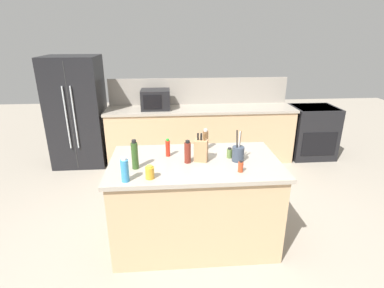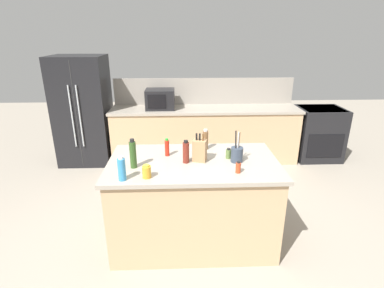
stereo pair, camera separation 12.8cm
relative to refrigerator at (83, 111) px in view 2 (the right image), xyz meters
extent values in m
plane|color=gray|center=(1.77, -2.25, -0.90)|extent=(14.00, 14.00, 0.00)
cube|color=tan|center=(2.07, -0.05, -0.45)|extent=(3.16, 0.62, 0.90)
cube|color=#9E9384|center=(2.07, -0.05, 0.02)|extent=(3.20, 0.66, 0.04)
cube|color=gray|center=(2.07, 0.27, 0.27)|extent=(3.16, 0.03, 0.46)
cube|color=tan|center=(1.77, -2.25, -0.45)|extent=(1.65, 0.92, 0.90)
cube|color=#9E9384|center=(1.77, -2.25, 0.02)|extent=(1.71, 0.98, 0.04)
cube|color=black|center=(0.00, 0.00, 0.00)|extent=(0.85, 0.72, 1.81)
cube|color=#2D2D2D|center=(0.00, -0.36, 0.00)|extent=(0.01, 0.00, 1.72)
cylinder|color=#ADB2B7|center=(-0.06, -0.38, 0.00)|extent=(0.02, 0.02, 0.99)
cylinder|color=#ADB2B7|center=(0.06, -0.38, 0.00)|extent=(0.02, 0.02, 0.99)
cube|color=black|center=(4.09, -0.05, -0.44)|extent=(0.76, 0.64, 0.92)
cube|color=black|center=(4.09, -0.37, -0.56)|extent=(0.61, 0.01, 0.41)
cube|color=black|center=(4.09, -0.05, 0.01)|extent=(0.68, 0.58, 0.02)
cube|color=black|center=(1.31, -0.05, 0.20)|extent=(0.47, 0.38, 0.33)
cube|color=black|center=(1.27, -0.24, 0.20)|extent=(0.29, 0.01, 0.23)
cube|color=#A87C54|center=(1.83, -2.25, 0.15)|extent=(0.15, 0.13, 0.22)
cylinder|color=black|center=(1.80, -2.24, 0.29)|extent=(0.02, 0.02, 0.07)
cylinder|color=black|center=(1.83, -2.25, 0.29)|extent=(0.02, 0.02, 0.07)
cylinder|color=brown|center=(1.86, -2.26, 0.29)|extent=(0.02, 0.02, 0.07)
cylinder|color=#333D4C|center=(2.20, -2.28, 0.11)|extent=(0.12, 0.12, 0.15)
cylinder|color=olive|center=(2.21, -2.27, 0.27)|extent=(0.01, 0.05, 0.18)
cylinder|color=black|center=(2.18, -2.28, 0.27)|extent=(0.01, 0.05, 0.18)
cylinder|color=#B2B2B7|center=(2.20, -2.30, 0.27)|extent=(0.01, 0.03, 0.18)
cylinder|color=gold|center=(1.34, -2.60, 0.09)|extent=(0.08, 0.08, 0.11)
cylinder|color=gold|center=(1.34, -2.60, 0.15)|extent=(0.05, 0.05, 0.02)
cylinder|color=brown|center=(1.91, -1.93, 0.14)|extent=(0.06, 0.06, 0.20)
cylinder|color=#B2B2B7|center=(1.91, -1.93, 0.25)|extent=(0.04, 0.04, 0.02)
cylinder|color=#2D4C1E|center=(1.19, -2.38, 0.17)|extent=(0.06, 0.06, 0.26)
cylinder|color=black|center=(1.19, -2.38, 0.31)|extent=(0.04, 0.04, 0.03)
cylinder|color=red|center=(1.50, -2.10, 0.12)|extent=(0.05, 0.05, 0.17)
cylinder|color=green|center=(1.50, -2.10, 0.22)|extent=(0.03, 0.03, 0.02)
cylinder|color=maroon|center=(1.69, -2.28, 0.14)|extent=(0.06, 0.06, 0.21)
cylinder|color=black|center=(1.69, -2.28, 0.26)|extent=(0.04, 0.04, 0.02)
cylinder|color=#567038|center=(2.13, -2.19, 0.08)|extent=(0.06, 0.06, 0.09)
cylinder|color=black|center=(2.13, -2.19, 0.14)|extent=(0.04, 0.04, 0.02)
cylinder|color=#3384BC|center=(1.13, -2.64, 0.14)|extent=(0.07, 0.07, 0.20)
cylinder|color=white|center=(1.13, -2.64, 0.25)|extent=(0.04, 0.04, 0.02)
cylinder|color=#B73D1E|center=(2.17, -2.53, 0.09)|extent=(0.05, 0.05, 0.10)
cylinder|color=black|center=(2.17, -2.53, 0.14)|extent=(0.03, 0.03, 0.02)
camera|label=1|loc=(1.52, -4.99, 1.26)|focal=28.00mm
camera|label=2|loc=(1.64, -5.00, 1.26)|focal=28.00mm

